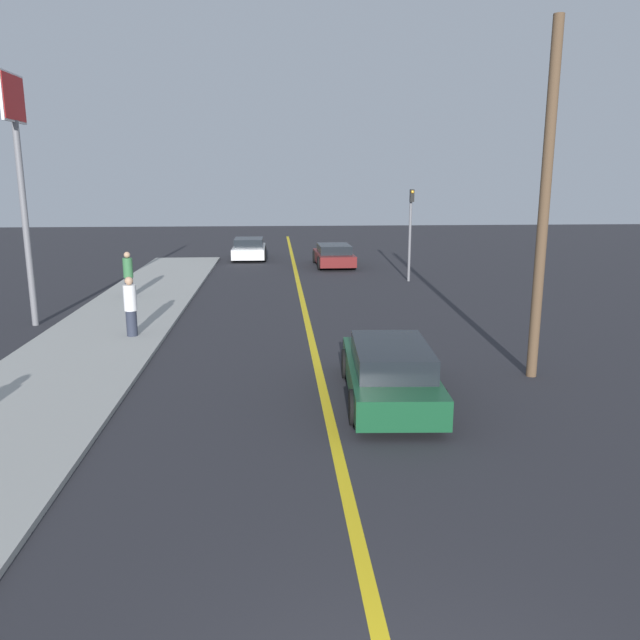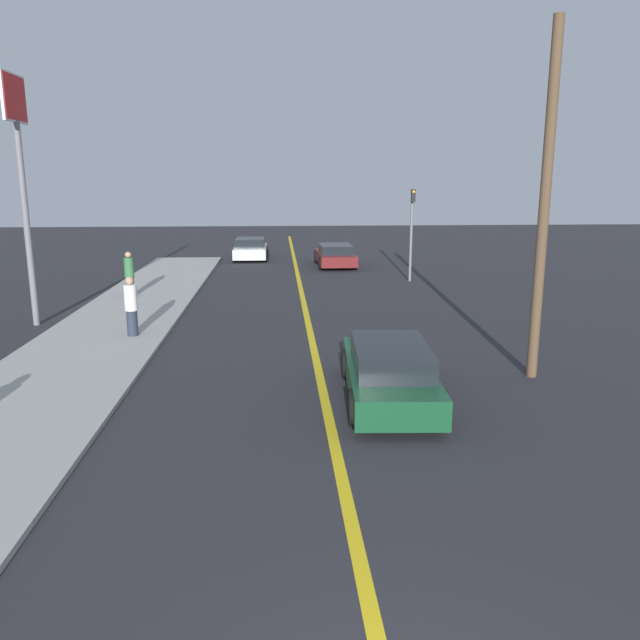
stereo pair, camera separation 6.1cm
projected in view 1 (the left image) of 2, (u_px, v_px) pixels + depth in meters
road_center_line at (305, 311)px, 22.17m from camera, size 0.20×60.00×0.01m
sidewalk_left at (120, 321)px, 20.42m from camera, size 3.71×33.32×0.11m
car_near_right_lane at (390, 372)px, 13.17m from camera, size 2.06×4.73×1.25m
car_ahead_center at (334, 255)px, 33.58m from camera, size 2.08×4.48×1.19m
car_far_distant at (249, 249)px, 36.54m from camera, size 1.99×4.21×1.25m
pedestrian_far_standing at (131, 307)px, 18.08m from camera, size 0.37×0.37×1.75m
pedestrian_by_sign at (128, 275)px, 24.12m from camera, size 0.37×0.37×1.76m
traffic_light at (410, 226)px, 28.17m from camera, size 0.18×0.40×4.16m
roadside_sign at (17, 146)px, 18.84m from camera, size 0.20×1.68×7.67m
utility_pole at (544, 206)px, 14.00m from camera, size 0.24×0.24×8.00m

